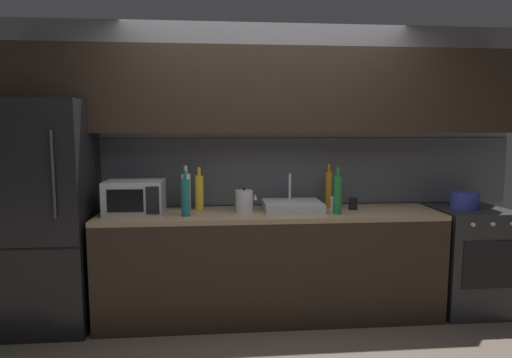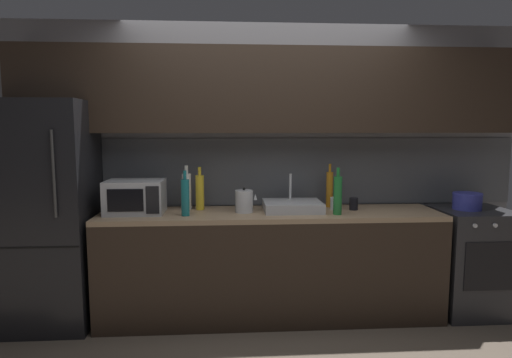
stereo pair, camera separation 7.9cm
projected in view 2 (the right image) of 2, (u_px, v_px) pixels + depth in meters
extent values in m
cube|color=slate|center=(266.00, 166.00, 3.95)|extent=(4.55, 0.10, 2.50)
cube|color=#4C4F54|center=(267.00, 172.00, 3.90)|extent=(4.55, 0.01, 0.60)
cube|color=black|center=(269.00, 91.00, 3.66)|extent=(4.18, 0.34, 0.70)
cube|color=black|center=(270.00, 267.00, 3.65)|extent=(2.81, 0.60, 0.86)
cube|color=#8C7256|center=(271.00, 214.00, 3.60)|extent=(2.81, 0.60, 0.04)
cube|color=black|center=(49.00, 214.00, 3.48)|extent=(0.68, 0.66, 1.81)
cube|color=black|center=(32.00, 248.00, 3.17)|extent=(0.67, 0.00, 0.01)
cylinder|color=#333333|center=(54.00, 174.00, 3.10)|extent=(0.02, 0.02, 0.63)
cube|color=#232326|center=(470.00, 260.00, 3.76)|extent=(0.60, 0.60, 0.90)
cube|color=black|center=(492.00, 266.00, 3.46)|extent=(0.45, 0.01, 0.40)
cylinder|color=#B2B2B7|center=(475.00, 226.00, 3.40)|extent=(0.03, 0.02, 0.03)
cylinder|color=#B2B2B7|center=(495.00, 225.00, 3.41)|extent=(0.03, 0.02, 0.03)
cube|color=#A8AAAF|center=(135.00, 197.00, 3.53)|extent=(0.46, 0.34, 0.27)
cube|color=black|center=(125.00, 200.00, 3.35)|extent=(0.28, 0.01, 0.18)
cube|color=black|center=(152.00, 200.00, 3.37)|extent=(0.10, 0.01, 0.22)
cube|color=#ADAFB5|center=(292.00, 206.00, 3.63)|extent=(0.48, 0.38, 0.08)
cylinder|color=silver|center=(290.00, 186.00, 3.75)|extent=(0.02, 0.02, 0.22)
cylinder|color=#B7BABF|center=(244.00, 201.00, 3.57)|extent=(0.15, 0.15, 0.18)
sphere|color=black|center=(244.00, 189.00, 3.55)|extent=(0.02, 0.02, 0.02)
cone|color=#B7BABF|center=(255.00, 197.00, 3.57)|extent=(0.03, 0.03, 0.05)
cylinder|color=#19666B|center=(185.00, 198.00, 3.42)|extent=(0.07, 0.07, 0.29)
cylinder|color=#19666B|center=(185.00, 175.00, 3.40)|extent=(0.03, 0.03, 0.07)
cylinder|color=gold|center=(200.00, 192.00, 3.68)|extent=(0.07, 0.07, 0.29)
cylinder|color=gold|center=(200.00, 171.00, 3.66)|extent=(0.03, 0.03, 0.07)
cylinder|color=silver|center=(187.00, 191.00, 3.70)|extent=(0.08, 0.08, 0.31)
cylinder|color=silver|center=(186.00, 170.00, 3.68)|extent=(0.03, 0.03, 0.07)
cylinder|color=#B27019|center=(330.00, 189.00, 3.80)|extent=(0.06, 0.06, 0.31)
cylinder|color=#B27019|center=(330.00, 168.00, 3.78)|extent=(0.02, 0.02, 0.07)
cylinder|color=#1E6B2D|center=(338.00, 195.00, 3.47)|extent=(0.07, 0.07, 0.31)
cylinder|color=#1E6B2D|center=(338.00, 172.00, 3.45)|extent=(0.03, 0.03, 0.07)
cylinder|color=silver|center=(335.00, 203.00, 3.69)|extent=(0.08, 0.08, 0.11)
cylinder|color=black|center=(354.00, 204.00, 3.68)|extent=(0.07, 0.07, 0.10)
cylinder|color=#333899|center=(467.00, 202.00, 3.70)|extent=(0.23, 0.23, 0.12)
cylinder|color=#333899|center=(468.00, 194.00, 3.69)|extent=(0.24, 0.24, 0.02)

